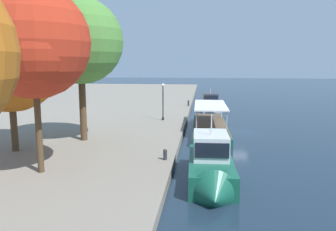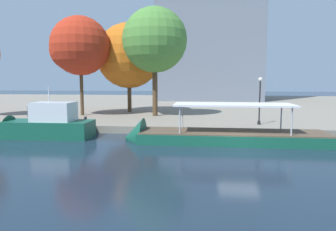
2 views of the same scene
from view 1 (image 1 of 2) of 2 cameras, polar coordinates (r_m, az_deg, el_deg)
name	(u,v)px [view 1 (image 1 of 2)]	position (r m, az deg, el deg)	size (l,w,h in m)	color
ground_plane	(236,132)	(34.23, 11.55, -2.73)	(220.00, 220.00, 0.00)	#192838
motor_yacht_0	(211,169)	(19.66, 7.43, -9.17)	(7.78, 2.76, 4.72)	#14513D
tour_boat_1	(210,131)	(32.51, 7.29, -2.72)	(14.47, 3.56, 4.13)	#14513D
motor_yacht_2	(211,106)	(48.07, 7.36, 1.65)	(8.00, 3.11, 4.07)	#9EA3A8
mooring_bollard_0	(165,154)	(21.93, -0.50, -6.63)	(0.28, 0.28, 0.74)	#2D2D33
mooring_bollard_1	(188,103)	(48.19, 3.54, 2.19)	(0.27, 0.27, 0.85)	#2D2D33
lamp_post	(163,101)	(36.28, -0.87, 2.59)	(0.33, 0.33, 4.04)	black
tree_0	(83,41)	(27.65, -14.42, 12.34)	(6.81, 6.81, 11.41)	#4C3823
tree_1	(32,42)	(19.89, -22.31, 11.70)	(6.30, 6.30, 10.62)	#4C3823
tree_2	(4,55)	(25.64, -26.45, 9.37)	(7.68, 7.68, 10.55)	#4C3823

